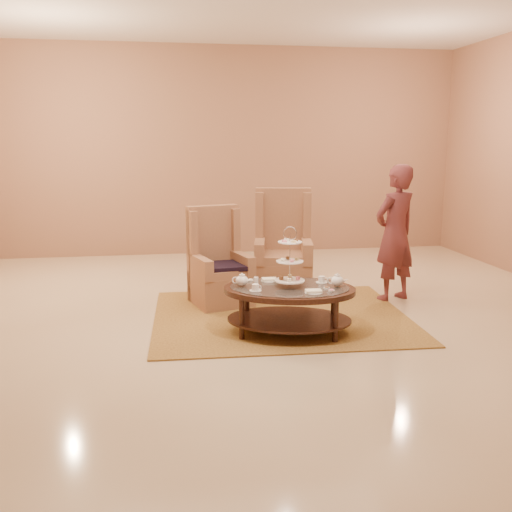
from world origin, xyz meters
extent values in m
plane|color=beige|center=(0.00, 0.00, 0.00)|extent=(8.00, 8.00, 0.00)
cube|color=beige|center=(0.00, 0.00, 0.00)|extent=(8.00, 8.00, 0.02)
cube|color=#9C6E55|center=(0.00, 4.00, 1.75)|extent=(8.00, 0.04, 3.50)
cube|color=#A9873C|center=(0.16, 0.15, 0.01)|extent=(2.88, 2.43, 0.01)
cylinder|color=black|center=(-0.37, -0.54, 0.22)|extent=(0.07, 0.07, 0.43)
cylinder|color=black|center=(0.52, -0.76, 0.22)|extent=(0.07, 0.07, 0.43)
cylinder|color=black|center=(-0.25, -0.07, 0.22)|extent=(0.07, 0.07, 0.43)
cylinder|color=black|center=(0.64, -0.30, 0.22)|extent=(0.07, 0.07, 0.43)
cylinder|color=silver|center=(0.13, -0.42, 0.77)|extent=(0.01, 0.01, 0.54)
torus|color=silver|center=(0.13, -0.42, 1.04)|extent=(0.14, 0.04, 0.14)
cylinder|color=white|center=(0.13, -0.42, 0.56)|extent=(0.37, 0.37, 0.01)
cylinder|color=white|center=(0.13, -0.42, 0.76)|extent=(0.33, 0.33, 0.01)
cylinder|color=white|center=(0.13, -0.42, 0.95)|extent=(0.29, 0.29, 0.01)
cylinder|color=#D76E7D|center=(0.22, -0.44, 0.58)|extent=(0.05, 0.05, 0.03)
cylinder|color=tan|center=(0.15, -0.34, 0.58)|extent=(0.05, 0.05, 0.03)
cylinder|color=brown|center=(0.05, -0.40, 0.58)|extent=(0.05, 0.05, 0.03)
cylinder|color=#ECE6C8|center=(0.11, -0.50, 0.58)|extent=(0.05, 0.05, 0.03)
ellipsoid|color=tan|center=(0.21, -0.41, 0.78)|extent=(0.06, 0.06, 0.03)
ellipsoid|color=brown|center=(0.13, -0.34, 0.78)|extent=(0.06, 0.06, 0.03)
ellipsoid|color=#ECE6C8|center=(0.06, -0.42, 0.78)|extent=(0.06, 0.06, 0.03)
ellipsoid|color=#D76E7D|center=(0.14, -0.49, 0.78)|extent=(0.06, 0.06, 0.03)
cube|color=brown|center=(0.20, -0.39, 0.97)|extent=(0.06, 0.04, 0.02)
cube|color=#ECE6C8|center=(0.11, -0.36, 0.97)|extent=(0.06, 0.04, 0.02)
cube|color=#D76E7D|center=(0.07, -0.44, 0.97)|extent=(0.06, 0.04, 0.02)
cube|color=tan|center=(0.16, -0.48, 0.97)|extent=(0.06, 0.04, 0.02)
ellipsoid|color=white|center=(-0.33, -0.32, 0.56)|extent=(0.16, 0.16, 0.10)
cylinder|color=white|center=(-0.33, -0.32, 0.61)|extent=(0.07, 0.07, 0.01)
sphere|color=white|center=(-0.33, -0.32, 0.62)|extent=(0.03, 0.03, 0.02)
cone|color=white|center=(-0.26, -0.34, 0.56)|extent=(0.08, 0.04, 0.06)
torus|color=white|center=(-0.40, -0.31, 0.56)|extent=(0.07, 0.03, 0.07)
ellipsoid|color=white|center=(0.61, -0.48, 0.56)|extent=(0.16, 0.16, 0.10)
cylinder|color=white|center=(0.61, -0.48, 0.61)|extent=(0.07, 0.07, 0.01)
sphere|color=white|center=(0.61, -0.48, 0.62)|extent=(0.03, 0.03, 0.02)
cone|color=white|center=(0.69, -0.50, 0.56)|extent=(0.08, 0.04, 0.06)
torus|color=white|center=(0.55, -0.46, 0.56)|extent=(0.07, 0.03, 0.07)
cylinder|color=white|center=(-0.23, -0.53, 0.50)|extent=(0.15, 0.15, 0.01)
cylinder|color=white|center=(-0.23, -0.53, 0.53)|extent=(0.08, 0.08, 0.06)
torus|color=white|center=(-0.19, -0.54, 0.53)|extent=(0.04, 0.02, 0.04)
cylinder|color=white|center=(0.50, -0.31, 0.50)|extent=(0.15, 0.15, 0.01)
cylinder|color=white|center=(0.50, -0.31, 0.53)|extent=(0.08, 0.08, 0.06)
torus|color=white|center=(0.54, -0.32, 0.53)|extent=(0.04, 0.02, 0.04)
cylinder|color=white|center=(-0.02, -0.15, 0.50)|extent=(0.21, 0.21, 0.01)
cube|color=#EDE6C8|center=(-0.02, -0.15, 0.52)|extent=(0.16, 0.11, 0.02)
cylinder|color=white|center=(0.31, -0.69, 0.50)|extent=(0.21, 0.21, 0.01)
cube|color=#EDE6C8|center=(0.31, -0.69, 0.52)|extent=(0.16, 0.11, 0.02)
cylinder|color=white|center=(-0.18, -0.23, 0.53)|extent=(0.06, 0.06, 0.07)
cylinder|color=white|center=(0.50, -0.67, 0.50)|extent=(0.07, 0.07, 0.02)
cylinder|color=#D76E7D|center=(0.50, -0.67, 0.52)|extent=(0.05, 0.05, 0.01)
cylinder|color=white|center=(0.48, -0.56, 0.50)|extent=(0.07, 0.07, 0.02)
cylinder|color=brown|center=(0.48, -0.56, 0.52)|extent=(0.05, 0.05, 0.01)
cylinder|color=white|center=(-0.22, -0.13, 0.50)|extent=(0.07, 0.07, 0.02)
cylinder|color=#ECE6C8|center=(-0.22, -0.13, 0.52)|extent=(0.05, 0.05, 0.01)
cube|color=#9B6949|center=(-0.45, 0.74, 0.19)|extent=(0.78, 0.78, 0.38)
cube|color=#9B6949|center=(-0.44, 0.70, 0.42)|extent=(0.66, 0.66, 0.09)
cube|color=#9B6949|center=(-0.52, 0.99, 0.59)|extent=(0.64, 0.30, 1.17)
cube|color=#9B6949|center=(-0.77, 0.89, 0.86)|extent=(0.14, 0.22, 0.54)
cube|color=#9B6949|center=(-0.25, 1.03, 0.86)|extent=(0.14, 0.22, 0.54)
cube|color=#9B6949|center=(-0.69, 0.63, 0.50)|extent=(0.26, 0.58, 0.23)
cube|color=#9B6949|center=(-0.19, 0.77, 0.50)|extent=(0.26, 0.58, 0.23)
cube|color=black|center=(-0.43, 0.67, 0.49)|extent=(0.55, 0.52, 0.05)
cube|color=#9B6949|center=(0.39, 1.15, 0.22)|extent=(0.84, 0.84, 0.43)
cube|color=#9B6949|center=(0.38, 1.10, 0.48)|extent=(0.71, 0.71, 0.10)
cube|color=#9B6949|center=(0.45, 1.44, 0.67)|extent=(0.73, 0.27, 1.33)
cube|color=#9B6949|center=(0.14, 1.46, 0.97)|extent=(0.14, 0.24, 0.62)
cube|color=#9B6949|center=(0.74, 1.34, 0.97)|extent=(0.14, 0.24, 0.62)
cube|color=#9B6949|center=(0.09, 1.15, 0.56)|extent=(0.24, 0.66, 0.27)
cube|color=#9B6949|center=(0.67, 1.04, 0.56)|extent=(0.24, 0.66, 0.27)
imported|color=brown|center=(1.67, 0.63, 0.83)|extent=(0.72, 0.61, 1.66)
camera|label=1|loc=(-1.06, -5.85, 1.94)|focal=40.00mm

